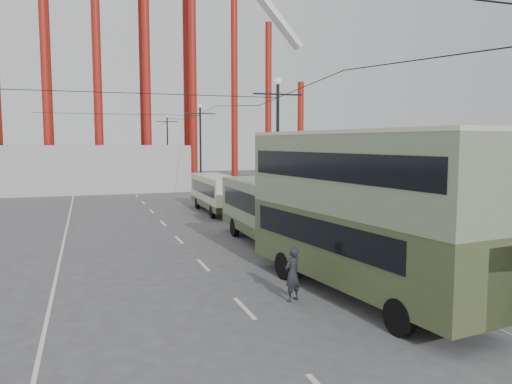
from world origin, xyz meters
name	(u,v)px	position (x,y,z in m)	size (l,w,h in m)	color
ground	(329,353)	(0.00, 0.00, 0.00)	(160.00, 160.00, 0.00)	#49494B
road_markings	(171,229)	(-0.86, 19.70, 0.01)	(12.52, 120.00, 0.01)	silver
lamp_post_mid	(278,153)	(5.60, 18.00, 4.68)	(3.20, 0.44, 9.32)	black
lamp_post_far	(201,149)	(5.60, 40.00, 4.68)	(3.20, 0.44, 9.32)	black
lamp_post_distant	(168,147)	(5.60, 62.00, 4.68)	(3.20, 0.44, 9.32)	black
roller_coaster	(107,3)	(-2.49, 56.89, 22.92)	(52.95, 5.00, 55.48)	maroon
fairground_shed	(83,168)	(-6.00, 47.00, 2.50)	(22.00, 10.00, 5.00)	#A3A39E
double_decker_bus	(359,204)	(3.13, 3.96, 3.23)	(4.09, 11.01, 5.77)	#3A4927
single_decker_green	(275,212)	(3.34, 12.48, 1.85)	(2.84, 11.61, 3.27)	#6C7F5C
single_decker_cream	(217,192)	(3.69, 25.85, 1.57)	(2.39, 9.00, 2.79)	beige
pedestrian	(292,274)	(0.76, 4.19, 0.93)	(0.68, 0.45, 1.86)	black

